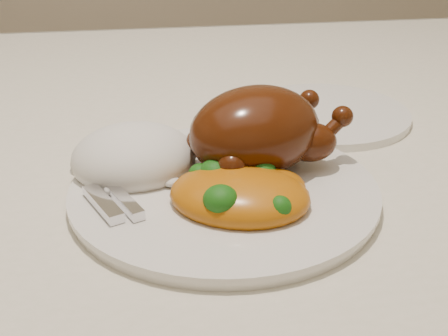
{
  "coord_description": "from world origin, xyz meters",
  "views": [
    {
      "loc": [
        0.07,
        -0.69,
        1.06
      ],
      "look_at": [
        0.14,
        -0.17,
        0.8
      ],
      "focal_mm": 50.0,
      "sensor_mm": 36.0,
      "label": 1
    }
  ],
  "objects": [
    {
      "name": "roast_chicken",
      "position": [
        0.18,
        -0.14,
        0.82
      ],
      "size": [
        0.18,
        0.15,
        0.09
      ],
      "rotation": [
        0.0,
        0.0,
        0.37
      ],
      "color": "#481B07",
      "rests_on": "dinner_plate"
    },
    {
      "name": "dinner_plate",
      "position": [
        0.14,
        -0.17,
        0.77
      ],
      "size": [
        0.38,
        0.38,
        0.01
      ],
      "primitive_type": "cylinder",
      "rotation": [
        0.0,
        0.0,
        -0.37
      ],
      "color": "white",
      "rests_on": "tablecloth"
    },
    {
      "name": "dining_table",
      "position": [
        0.0,
        0.0,
        0.67
      ],
      "size": [
        1.6,
        0.9,
        0.76
      ],
      "color": "brown",
      "rests_on": "floor"
    },
    {
      "name": "side_plate",
      "position": [
        0.3,
        0.02,
        0.77
      ],
      "size": [
        0.28,
        0.28,
        0.01
      ],
      "primitive_type": "cylinder",
      "rotation": [
        0.0,
        0.0,
        -0.43
      ],
      "color": "white",
      "rests_on": "tablecloth"
    },
    {
      "name": "tablecloth",
      "position": [
        0.0,
        0.0,
        0.74
      ],
      "size": [
        1.73,
        1.03,
        0.18
      ],
      "color": "silver",
      "rests_on": "dining_table"
    },
    {
      "name": "mac_and_cheese",
      "position": [
        0.16,
        -0.21,
        0.79
      ],
      "size": [
        0.15,
        0.14,
        0.05
      ],
      "rotation": [
        0.0,
        0.0,
        -0.35
      ],
      "color": "#B7600B",
      "rests_on": "dinner_plate"
    },
    {
      "name": "rice_mound",
      "position": [
        0.06,
        -0.12,
        0.79
      ],
      "size": [
        0.14,
        0.13,
        0.07
      ],
      "rotation": [
        0.0,
        0.0,
        0.15
      ],
      "color": "white",
      "rests_on": "dinner_plate"
    },
    {
      "name": "cutlery",
      "position": [
        0.04,
        -0.18,
        0.79
      ],
      "size": [
        0.06,
        0.16,
        0.01
      ],
      "rotation": [
        0.0,
        0.0,
        0.41
      ],
      "color": "silver",
      "rests_on": "dinner_plate"
    }
  ]
}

